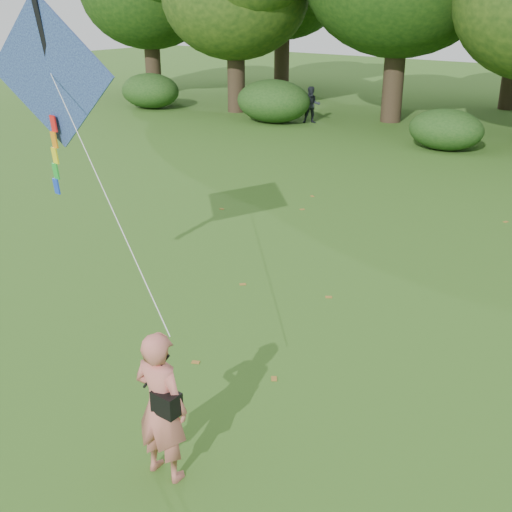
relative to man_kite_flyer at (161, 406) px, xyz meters
The scene contains 6 objects.
ground 1.32m from the man_kite_flyer, 85.27° to the left, with size 100.00×100.00×0.00m, color #265114.
man_kite_flyer is the anchor object (origin of this frame).
bystander_left 22.19m from the man_kite_flyer, 118.20° to the left, with size 0.75×0.58×1.54m, color #22272E.
crossbody_bag 0.17m from the man_kite_flyer, 14.61° to the right, with size 0.43×0.20×0.72m.
flying_kite 5.55m from the man_kite_flyer, 153.61° to the left, with size 5.58×2.40×3.29m.
fallen_leaves 6.90m from the man_kite_flyer, 98.74° to the left, with size 10.63×9.45×0.01m.
Camera 1 is at (4.29, -5.01, 5.06)m, focal length 45.00 mm.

